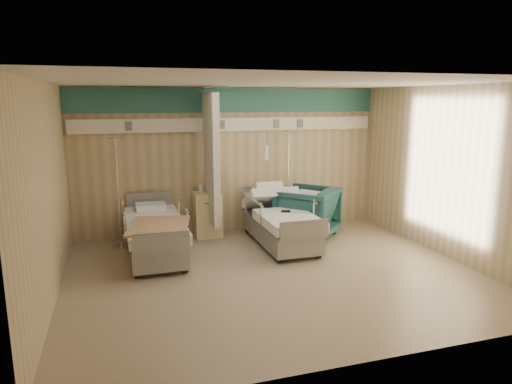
% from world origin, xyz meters
% --- Properties ---
extents(ground, '(6.00, 5.00, 0.00)m').
position_xyz_m(ground, '(0.00, 0.00, 0.00)').
color(ground, gray).
rests_on(ground, ground).
extents(room_walls, '(6.04, 5.04, 2.82)m').
position_xyz_m(room_walls, '(-0.03, 0.25, 1.86)').
color(room_walls, tan).
rests_on(room_walls, ground).
extents(bed_right, '(1.00, 2.16, 0.63)m').
position_xyz_m(bed_right, '(0.60, 1.30, 0.32)').
color(bed_right, white).
rests_on(bed_right, ground).
extents(bed_left, '(1.00, 2.16, 0.63)m').
position_xyz_m(bed_left, '(-1.60, 1.30, 0.32)').
color(bed_left, white).
rests_on(bed_left, ground).
extents(bedside_cabinet, '(0.50, 0.48, 0.85)m').
position_xyz_m(bedside_cabinet, '(-0.55, 2.20, 0.42)').
color(bedside_cabinet, '#F0DE96').
rests_on(bedside_cabinet, ground).
extents(visitor_armchair, '(1.46, 1.46, 0.95)m').
position_xyz_m(visitor_armchair, '(1.25, 1.61, 0.48)').
color(visitor_armchair, '#1E494B').
rests_on(visitor_armchair, ground).
extents(waffle_blanket, '(0.84, 0.83, 0.07)m').
position_xyz_m(waffle_blanket, '(1.22, 1.60, 0.99)').
color(waffle_blanket, silver).
rests_on(waffle_blanket, visitor_armchair).
extents(iv_stand_right, '(0.34, 0.34, 1.93)m').
position_xyz_m(iv_stand_right, '(1.10, 2.24, 0.40)').
color(iv_stand_right, silver).
rests_on(iv_stand_right, ground).
extents(iv_stand_left, '(0.35, 0.35, 1.94)m').
position_xyz_m(iv_stand_left, '(-2.14, 2.01, 0.40)').
color(iv_stand_left, silver).
rests_on(iv_stand_left, ground).
extents(call_remote, '(0.17, 0.12, 0.04)m').
position_xyz_m(call_remote, '(0.64, 1.15, 0.65)').
color(call_remote, black).
rests_on(call_remote, bed_right).
extents(tan_blanket, '(1.10, 1.27, 0.04)m').
position_xyz_m(tan_blanket, '(-1.57, 0.84, 0.65)').
color(tan_blanket, tan).
rests_on(tan_blanket, bed_left).
extents(toiletry_bag, '(0.25, 0.16, 0.13)m').
position_xyz_m(toiletry_bag, '(-0.42, 2.20, 0.92)').
color(toiletry_bag, black).
rests_on(toiletry_bag, bedside_cabinet).
extents(white_cup, '(0.10, 0.10, 0.14)m').
position_xyz_m(white_cup, '(-0.64, 2.30, 0.92)').
color(white_cup, white).
rests_on(white_cup, bedside_cabinet).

